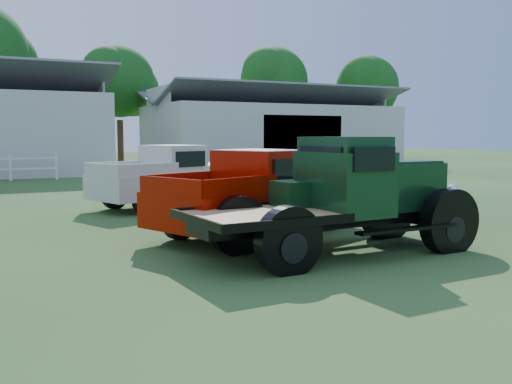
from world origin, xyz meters
name	(u,v)px	position (x,y,z in m)	size (l,w,h in m)	color
ground	(277,262)	(0.00, 0.00, 0.00)	(120.00, 120.00, 0.00)	#25451B
shed_right	(270,127)	(14.00, 27.00, 2.60)	(16.80, 9.20, 5.20)	beige
tree_c	(120,101)	(5.00, 33.00, 4.50)	(5.40, 5.40, 9.00)	#0F400E
tree_d	(274,100)	(18.00, 34.00, 5.00)	(6.00, 6.00, 10.00)	#0F400E
tree_e	(367,104)	(26.00, 32.00, 4.75)	(5.70, 5.70, 9.50)	#0F400E
vintage_flatbed	(339,196)	(1.29, 0.12, 1.03)	(5.21, 2.06, 2.06)	#10331A
red_pickup	(257,192)	(0.86, 2.49, 0.90)	(4.95, 1.90, 1.81)	#8C0B00
white_pickup	(171,177)	(0.67, 7.77, 0.88)	(4.79, 1.86, 1.76)	beige
misc_car_blue	(260,167)	(6.48, 13.62, 0.74)	(1.75, 4.34, 1.48)	#100D7F
misc_car_grey	(347,165)	(10.59, 13.05, 0.76)	(1.60, 4.60, 1.51)	gray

